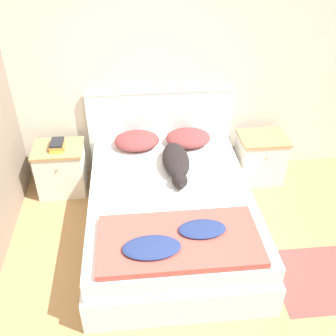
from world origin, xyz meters
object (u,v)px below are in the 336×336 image
at_px(pillow_left, 137,140).
at_px(pillow_right, 188,138).
at_px(bed, 170,212).
at_px(nightstand_right, 260,158).
at_px(nightstand_left, 61,169).
at_px(book_stack, 57,145).
at_px(dog, 176,162).

bearing_deg(pillow_left, pillow_right, 0.00).
relative_size(pillow_left, pillow_right, 1.00).
bearing_deg(bed, nightstand_right, 35.45).
relative_size(nightstand_left, pillow_right, 1.15).
height_order(pillow_right, book_stack, pillow_right).
xyz_separation_m(bed, pillow_left, (-0.28, 0.79, 0.33)).
distance_m(nightstand_left, book_stack, 0.31).
xyz_separation_m(bed, pillow_right, (0.28, 0.79, 0.33)).
height_order(bed, pillow_left, pillow_left).
xyz_separation_m(nightstand_left, pillow_left, (0.84, -0.00, 0.31)).
bearing_deg(dog, pillow_left, 128.71).
height_order(bed, nightstand_left, nightstand_left).
distance_m(bed, nightstand_right, 1.37).
bearing_deg(pillow_left, bed, -70.78).
relative_size(nightstand_left, nightstand_right, 1.00).
distance_m(nightstand_right, pillow_right, 0.89).
height_order(pillow_left, pillow_right, same).
bearing_deg(nightstand_left, book_stack, -70.76).
distance_m(bed, pillow_right, 0.90).
height_order(nightstand_left, dog, dog).
bearing_deg(pillow_left, dog, -51.29).
bearing_deg(pillow_right, nightstand_left, 179.96).
height_order(bed, nightstand_right, nightstand_right).
xyz_separation_m(nightstand_right, pillow_left, (-1.39, -0.00, 0.31)).
xyz_separation_m(bed, dog, (0.09, 0.33, 0.34)).
relative_size(pillow_right, book_stack, 2.18).
bearing_deg(nightstand_right, dog, -155.65).
relative_size(nightstand_left, dog, 0.69).
distance_m(bed, nightstand_left, 1.37).
bearing_deg(nightstand_right, pillow_left, -179.96).
distance_m(nightstand_left, pillow_right, 1.43).
xyz_separation_m(nightstand_left, book_stack, (0.00, -0.01, 0.31)).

